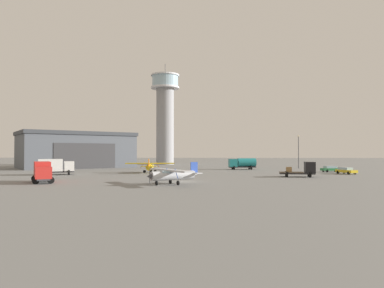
{
  "coord_description": "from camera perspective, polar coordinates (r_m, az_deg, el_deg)",
  "views": [
    {
      "loc": [
        4.08,
        -52.88,
        4.63
      ],
      "look_at": [
        -0.24,
        28.91,
        6.41
      ],
      "focal_mm": 32.41,
      "sensor_mm": 36.0,
      "label": 1
    }
  ],
  "objects": [
    {
      "name": "ground_plane",
      "position": [
        53.24,
        -1.39,
        -6.23
      ],
      "size": [
        400.0,
        400.0,
        0.0
      ],
      "primitive_type": "plane",
      "color": "slate"
    },
    {
      "name": "control_tower",
      "position": [
        124.93,
        -4.45,
        5.08
      ],
      "size": [
        10.14,
        10.14,
        36.19
      ],
      "color": "gray",
      "rests_on": "ground_plane"
    },
    {
      "name": "hangar",
      "position": [
        106.0,
        -18.51,
        -0.93
      ],
      "size": [
        35.6,
        33.27,
        10.14
      ],
      "rotation": [
        0.0,
        0.0,
        -0.92
      ],
      "color": "#4C5159",
      "rests_on": "ground_plane"
    },
    {
      "name": "airplane_yellow",
      "position": [
        75.74,
        -6.94,
        -3.63
      ],
      "size": [
        10.66,
        8.36,
        3.13
      ],
      "rotation": [
        0.0,
        0.0,
        1.68
      ],
      "color": "gold",
      "rests_on": "ground_plane"
    },
    {
      "name": "airplane_silver",
      "position": [
        48.81,
        -3.09,
        -4.98
      ],
      "size": [
        7.99,
        9.51,
        3.1
      ],
      "rotation": [
        0.0,
        0.0,
        3.74
      ],
      "color": "#B7BABF",
      "rests_on": "ground_plane"
    },
    {
      "name": "truck_fuel_tanker_teal",
      "position": [
        89.92,
        8.32,
        -3.13
      ],
      "size": [
        7.12,
        3.75,
        2.9
      ],
      "rotation": [
        0.0,
        0.0,
        3.3
      ],
      "color": "#38383D",
      "rests_on": "ground_plane"
    },
    {
      "name": "truck_box_red",
      "position": [
        56.55,
        -23.4,
        -4.12
      ],
      "size": [
        5.17,
        6.87,
        3.08
      ],
      "rotation": [
        0.0,
        0.0,
        5.22
      ],
      "color": "#38383D",
      "rests_on": "ground_plane"
    },
    {
      "name": "truck_box_white",
      "position": [
        73.72,
        -21.54,
        -3.41
      ],
      "size": [
        7.01,
        4.98,
        3.13
      ],
      "rotation": [
        0.0,
        0.0,
        0.43
      ],
      "color": "#38383D",
      "rests_on": "ground_plane"
    },
    {
      "name": "truck_flatbed_black",
      "position": [
        66.26,
        17.83,
        -4.05
      ],
      "size": [
        6.43,
        3.55,
        2.74
      ],
      "rotation": [
        0.0,
        0.0,
        6.16
      ],
      "color": "#38383D",
      "rests_on": "ground_plane"
    },
    {
      "name": "car_green",
      "position": [
        84.38,
        21.89,
        -3.8
      ],
      "size": [
        4.76,
        2.87,
        1.37
      ],
      "rotation": [
        0.0,
        0.0,
        0.22
      ],
      "color": "#287A42",
      "rests_on": "ground_plane"
    },
    {
      "name": "car_yellow",
      "position": [
        78.1,
        24.02,
        -3.99
      ],
      "size": [
        3.26,
        4.83,
        1.37
      ],
      "rotation": [
        0.0,
        0.0,
        5.09
      ],
      "color": "gold",
      "rests_on": "ground_plane"
    },
    {
      "name": "light_post_west",
      "position": [
        99.15,
        17.12,
        -0.75
      ],
      "size": [
        0.44,
        0.44,
        9.1
      ],
      "color": "#38383D",
      "rests_on": "ground_plane"
    }
  ]
}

